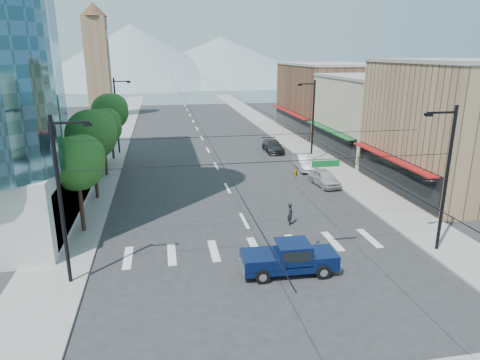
{
  "coord_description": "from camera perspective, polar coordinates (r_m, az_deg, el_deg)",
  "views": [
    {
      "loc": [
        -5.6,
        -22.57,
        11.84
      ],
      "look_at": [
        -0.23,
        6.47,
        3.0
      ],
      "focal_mm": 32.0,
      "sensor_mm": 36.0,
      "label": 1
    }
  ],
  "objects": [
    {
      "name": "ground",
      "position": [
        26.1,
        3.14,
        -10.34
      ],
      "size": [
        160.0,
        160.0,
        0.0
      ],
      "primitive_type": "plane",
      "color": "#28282B",
      "rests_on": "ground"
    },
    {
      "name": "sidewalk_left",
      "position": [
        63.99,
        -16.1,
        5.41
      ],
      "size": [
        4.0,
        120.0,
        0.15
      ],
      "primitive_type": "cube",
      "color": "gray",
      "rests_on": "ground"
    },
    {
      "name": "sidewalk_right",
      "position": [
        66.06,
        5.19,
        6.33
      ],
      "size": [
        4.0,
        120.0,
        0.15
      ],
      "primitive_type": "cube",
      "color": "gray",
      "rests_on": "ground"
    },
    {
      "name": "shop_near",
      "position": [
        41.91,
        27.52,
        6.09
      ],
      "size": [
        12.0,
        14.0,
        11.0
      ],
      "primitive_type": "cube",
      "color": "#8C6B4C",
      "rests_on": "ground"
    },
    {
      "name": "shop_mid",
      "position": [
        53.65,
        18.33,
        7.96
      ],
      "size": [
        12.0,
        14.0,
        9.0
      ],
      "primitive_type": "cube",
      "color": "tan",
      "rests_on": "ground"
    },
    {
      "name": "shop_far",
      "position": [
        67.95,
        11.92,
        10.53
      ],
      "size": [
        12.0,
        18.0,
        10.0
      ],
      "primitive_type": "cube",
      "color": "brown",
      "rests_on": "ground"
    },
    {
      "name": "clock_tower",
      "position": [
        85.28,
        -18.47,
        15.04
      ],
      "size": [
        4.8,
        4.8,
        20.4
      ],
      "color": "#8C6B4C",
      "rests_on": "ground"
    },
    {
      "name": "mountain_left",
      "position": [
        172.83,
        -14.14,
        15.9
      ],
      "size": [
        80.0,
        80.0,
        22.0
      ],
      "primitive_type": "cone",
      "color": "gray",
      "rests_on": "ground"
    },
    {
      "name": "mountain_right",
      "position": [
        184.38,
        -2.59,
        15.76
      ],
      "size": [
        90.0,
        90.0,
        18.0
      ],
      "primitive_type": "cone",
      "color": "gray",
      "rests_on": "ground"
    },
    {
      "name": "tree_near",
      "position": [
        29.98,
        -20.7,
        2.37
      ],
      "size": [
        3.65,
        3.64,
        6.71
      ],
      "color": "black",
      "rests_on": "ground"
    },
    {
      "name": "tree_midnear",
      "position": [
        36.62,
        -19.0,
        5.94
      ],
      "size": [
        4.09,
        4.09,
        7.52
      ],
      "color": "black",
      "rests_on": "ground"
    },
    {
      "name": "tree_midfar",
      "position": [
        43.56,
        -17.68,
        6.84
      ],
      "size": [
        3.65,
        3.64,
        6.71
      ],
      "color": "black",
      "rests_on": "ground"
    },
    {
      "name": "tree_far",
      "position": [
        50.36,
        -16.83,
        8.84
      ],
      "size": [
        4.09,
        4.09,
        7.52
      ],
      "color": "black",
      "rests_on": "ground"
    },
    {
      "name": "signal_rig",
      "position": [
        23.47,
        4.34,
        -1.24
      ],
      "size": [
        21.8,
        0.2,
        9.0
      ],
      "color": "black",
      "rests_on": "ground"
    },
    {
      "name": "lamp_pole_nw",
      "position": [
        53.26,
        -16.02,
        8.58
      ],
      "size": [
        2.0,
        0.25,
        9.0
      ],
      "color": "black",
      "rests_on": "ground"
    },
    {
      "name": "lamp_pole_ne",
      "position": [
        47.95,
        9.58,
        8.16
      ],
      "size": [
        2.0,
        0.25,
        9.0
      ],
      "color": "black",
      "rests_on": "ground"
    },
    {
      "name": "pickup_truck",
      "position": [
        24.2,
        6.51,
        -10.2
      ],
      "size": [
        5.45,
        2.25,
        1.82
      ],
      "rotation": [
        0.0,
        0.0,
        -0.03
      ],
      "color": "#08153E",
      "rests_on": "ground"
    },
    {
      "name": "pedestrian",
      "position": [
        30.72,
        6.72,
        -4.51
      ],
      "size": [
        0.53,
        0.67,
        1.61
      ],
      "primitive_type": "imported",
      "rotation": [
        0.0,
        0.0,
        1.3
      ],
      "color": "black",
      "rests_on": "ground"
    },
    {
      "name": "parked_car_near",
      "position": [
        40.18,
        11.18,
        0.28
      ],
      "size": [
        2.14,
        4.4,
        1.45
      ],
      "primitive_type": "imported",
      "rotation": [
        0.0,
        0.0,
        0.1
      ],
      "color": "silver",
      "rests_on": "ground"
    },
    {
      "name": "parked_car_mid",
      "position": [
        45.49,
        8.62,
        2.4
      ],
      "size": [
        2.06,
        4.85,
        1.55
      ],
      "primitive_type": "imported",
      "rotation": [
        0.0,
        0.0,
        -0.09
      ],
      "color": "#B9B9B9",
      "rests_on": "ground"
    },
    {
      "name": "parked_car_far",
      "position": [
        53.09,
        4.41,
        4.53
      ],
      "size": [
        2.11,
        5.02,
        1.45
      ],
      "primitive_type": "imported",
      "rotation": [
        0.0,
        0.0,
        -0.02
      ],
      "color": "#2A2A2C",
      "rests_on": "ground"
    }
  ]
}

